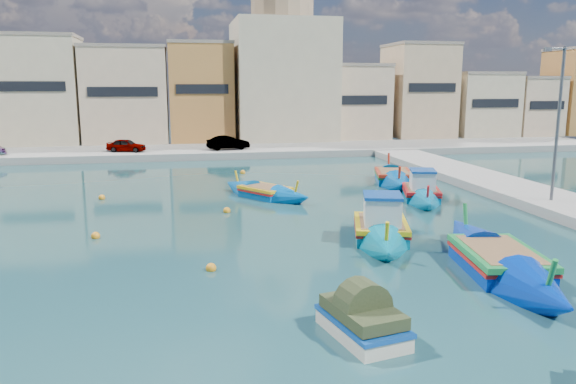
{
  "coord_description": "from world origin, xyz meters",
  "views": [
    {
      "loc": [
        -0.78,
        -18.6,
        6.22
      ],
      "look_at": [
        4.0,
        6.0,
        1.4
      ],
      "focal_mm": 35.0,
      "sensor_mm": 36.0,
      "label": 1
    }
  ],
  "objects_px": {
    "luzzu_blue_cabin": "(381,230)",
    "tender_near": "(362,322)",
    "church_block": "(282,63)",
    "luzzu_blue_south": "(499,263)",
    "quay_street_lamp": "(557,123)",
    "luzzu_green": "(265,193)",
    "luzzu_cyan_mid": "(393,178)",
    "luzzu_turquoise_cabin": "(421,193)"
  },
  "relations": [
    {
      "from": "luzzu_turquoise_cabin",
      "to": "luzzu_cyan_mid",
      "type": "distance_m",
      "value": 5.4
    },
    {
      "from": "luzzu_green",
      "to": "luzzu_blue_south",
      "type": "distance_m",
      "value": 15.24
    },
    {
      "from": "luzzu_cyan_mid",
      "to": "tender_near",
      "type": "height_order",
      "value": "luzzu_cyan_mid"
    },
    {
      "from": "church_block",
      "to": "luzzu_turquoise_cabin",
      "type": "height_order",
      "value": "church_block"
    },
    {
      "from": "luzzu_blue_cabin",
      "to": "tender_near",
      "type": "xyz_separation_m",
      "value": [
        -3.65,
        -8.59,
        0.04
      ]
    },
    {
      "from": "luzzu_turquoise_cabin",
      "to": "luzzu_blue_south",
      "type": "xyz_separation_m",
      "value": [
        -2.58,
        -12.04,
        -0.02
      ]
    },
    {
      "from": "quay_street_lamp",
      "to": "luzzu_cyan_mid",
      "type": "bearing_deg",
      "value": 117.24
    },
    {
      "from": "quay_street_lamp",
      "to": "luzzu_blue_south",
      "type": "xyz_separation_m",
      "value": [
        -7.81,
        -8.23,
        -4.04
      ]
    },
    {
      "from": "church_block",
      "to": "luzzu_blue_cabin",
      "type": "xyz_separation_m",
      "value": [
        -2.8,
        -37.48,
        -8.05
      ]
    },
    {
      "from": "luzzu_blue_south",
      "to": "luzzu_green",
      "type": "bearing_deg",
      "value": 112.37
    },
    {
      "from": "luzzu_blue_cabin",
      "to": "luzzu_green",
      "type": "distance_m",
      "value": 9.94
    },
    {
      "from": "quay_street_lamp",
      "to": "luzzu_cyan_mid",
      "type": "height_order",
      "value": "quay_street_lamp"
    },
    {
      "from": "luzzu_blue_cabin",
      "to": "tender_near",
      "type": "distance_m",
      "value": 9.34
    },
    {
      "from": "luzzu_blue_south",
      "to": "tender_near",
      "type": "xyz_separation_m",
      "value": [
        -6.09,
        -3.85,
        0.1
      ]
    },
    {
      "from": "luzzu_blue_cabin",
      "to": "luzzu_green",
      "type": "xyz_separation_m",
      "value": [
        -3.37,
        9.35,
        -0.13
      ]
    },
    {
      "from": "luzzu_turquoise_cabin",
      "to": "luzzu_green",
      "type": "bearing_deg",
      "value": 166.24
    },
    {
      "from": "luzzu_blue_cabin",
      "to": "luzzu_blue_south",
      "type": "height_order",
      "value": "luzzu_blue_cabin"
    },
    {
      "from": "luzzu_blue_cabin",
      "to": "quay_street_lamp",
      "type": "bearing_deg",
      "value": 18.76
    },
    {
      "from": "luzzu_green",
      "to": "luzzu_blue_south",
      "type": "height_order",
      "value": "luzzu_blue_south"
    },
    {
      "from": "quay_street_lamp",
      "to": "luzzu_blue_cabin",
      "type": "height_order",
      "value": "quay_street_lamp"
    },
    {
      "from": "quay_street_lamp",
      "to": "luzzu_blue_south",
      "type": "bearing_deg",
      "value": -133.52
    },
    {
      "from": "luzzu_turquoise_cabin",
      "to": "luzzu_green",
      "type": "xyz_separation_m",
      "value": [
        -8.39,
        2.05,
        -0.08
      ]
    },
    {
      "from": "luzzu_cyan_mid",
      "to": "tender_near",
      "type": "distance_m",
      "value": 23.16
    },
    {
      "from": "quay_street_lamp",
      "to": "luzzu_blue_south",
      "type": "height_order",
      "value": "quay_street_lamp"
    },
    {
      "from": "luzzu_green",
      "to": "tender_near",
      "type": "height_order",
      "value": "luzzu_green"
    },
    {
      "from": "luzzu_turquoise_cabin",
      "to": "luzzu_blue_cabin",
      "type": "bearing_deg",
      "value": -124.53
    },
    {
      "from": "luzzu_blue_south",
      "to": "tender_near",
      "type": "relative_size",
      "value": 3.53
    },
    {
      "from": "luzzu_blue_cabin",
      "to": "luzzu_turquoise_cabin",
      "type": "bearing_deg",
      "value": 55.47
    },
    {
      "from": "luzzu_green",
      "to": "luzzu_blue_cabin",
      "type": "bearing_deg",
      "value": -70.2
    },
    {
      "from": "quay_street_lamp",
      "to": "luzzu_green",
      "type": "bearing_deg",
      "value": 156.68
    },
    {
      "from": "church_block",
      "to": "luzzu_turquoise_cabin",
      "type": "bearing_deg",
      "value": -85.8
    },
    {
      "from": "quay_street_lamp",
      "to": "luzzu_green",
      "type": "distance_m",
      "value": 15.38
    },
    {
      "from": "quay_street_lamp",
      "to": "luzzu_blue_cabin",
      "type": "relative_size",
      "value": 0.94
    },
    {
      "from": "luzzu_turquoise_cabin",
      "to": "luzzu_green",
      "type": "height_order",
      "value": "luzzu_turquoise_cabin"
    },
    {
      "from": "church_block",
      "to": "luzzu_green",
      "type": "distance_m",
      "value": 29.94
    },
    {
      "from": "luzzu_turquoise_cabin",
      "to": "luzzu_blue_south",
      "type": "height_order",
      "value": "luzzu_turquoise_cabin"
    },
    {
      "from": "luzzu_blue_south",
      "to": "quay_street_lamp",
      "type": "bearing_deg",
      "value": 46.48
    },
    {
      "from": "luzzu_turquoise_cabin",
      "to": "luzzu_cyan_mid",
      "type": "bearing_deg",
      "value": 84.71
    },
    {
      "from": "luzzu_green",
      "to": "tender_near",
      "type": "xyz_separation_m",
      "value": [
        -0.29,
        -17.94,
        0.16
      ]
    },
    {
      "from": "church_block",
      "to": "luzzu_green",
      "type": "height_order",
      "value": "church_block"
    },
    {
      "from": "luzzu_green",
      "to": "luzzu_blue_south",
      "type": "bearing_deg",
      "value": -67.63
    },
    {
      "from": "luzzu_blue_cabin",
      "to": "tender_near",
      "type": "height_order",
      "value": "luzzu_blue_cabin"
    }
  ]
}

